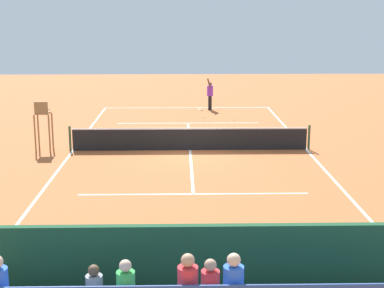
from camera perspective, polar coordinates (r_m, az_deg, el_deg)
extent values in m
plane|color=#BC6033|center=(24.63, -0.20, -0.61)|extent=(60.00, 60.00, 0.00)
cube|color=white|center=(35.41, -0.52, 3.62)|extent=(10.00, 0.10, 0.01)
cube|color=white|center=(14.18, 0.61, -11.19)|extent=(10.00, 0.10, 0.01)
cube|color=white|center=(25.21, 11.24, -0.53)|extent=(0.10, 22.00, 0.01)
cube|color=white|center=(25.04, -11.71, -0.65)|extent=(0.10, 22.00, 0.01)
cube|color=white|center=(30.54, -0.40, 2.09)|extent=(7.50, 0.10, 0.01)
cube|color=white|center=(18.80, 0.13, -4.98)|extent=(7.50, 0.10, 0.01)
cube|color=white|center=(24.62, -0.20, -0.60)|extent=(0.10, 12.10, 0.01)
cube|color=white|center=(35.41, -0.52, 3.62)|extent=(0.10, 0.30, 0.01)
cube|color=black|center=(24.52, -0.20, 0.42)|extent=(10.00, 0.02, 0.91)
cube|color=white|center=(24.42, -0.20, 1.53)|extent=(10.00, 0.04, 0.06)
cylinder|color=#2D5133|center=(25.12, 11.52, 0.65)|extent=(0.10, 0.10, 1.07)
cylinder|color=#2D5133|center=(24.94, -12.00, 0.54)|extent=(0.10, 0.10, 1.07)
cube|color=#1E4C2D|center=(11.05, 1.13, -12.88)|extent=(18.00, 0.16, 2.00)
cylinder|color=red|center=(9.39, 1.82, -13.70)|extent=(0.30, 0.30, 0.45)
sphere|color=tan|center=(9.25, 1.84, -11.91)|extent=(0.20, 0.20, 0.20)
cylinder|color=blue|center=(8.50, 4.13, -13.38)|extent=(0.30, 0.30, 0.45)
sphere|color=beige|center=(8.36, 4.17, -11.39)|extent=(0.20, 0.20, 0.20)
cylinder|color=#9399A3|center=(10.41, -9.65, -13.85)|extent=(0.30, 0.30, 0.45)
sphere|color=brown|center=(10.26, -9.72, -12.23)|extent=(0.20, 0.20, 0.20)
cylinder|color=green|center=(9.42, -6.57, -13.70)|extent=(0.30, 0.30, 0.45)
sphere|color=beige|center=(9.28, -6.63, -11.91)|extent=(0.20, 0.20, 0.20)
cylinder|color=red|center=(8.46, -0.42, -13.46)|extent=(0.30, 0.30, 0.45)
sphere|color=tan|center=(8.32, -0.42, -11.46)|extent=(0.20, 0.20, 0.20)
cylinder|color=olive|center=(25.37, -13.66, 1.28)|extent=(0.07, 0.07, 1.60)
cylinder|color=olive|center=(25.51, -14.98, 1.26)|extent=(0.07, 0.07, 1.60)
cylinder|color=olive|center=(24.80, -13.95, 0.99)|extent=(0.07, 0.07, 1.60)
cylinder|color=olive|center=(24.94, -15.30, 0.98)|extent=(0.07, 0.07, 1.60)
cube|color=olive|center=(25.00, -14.58, 2.99)|extent=(0.56, 0.56, 0.06)
cube|color=olive|center=(24.73, -14.74, 3.51)|extent=(0.56, 0.06, 0.48)
cube|color=olive|center=(24.92, -14.02, 3.34)|extent=(0.04, 0.48, 0.04)
cube|color=olive|center=(25.04, -15.18, 3.32)|extent=(0.04, 0.48, 0.04)
cube|color=#9E754C|center=(12.16, 8.37, -13.36)|extent=(1.80, 0.40, 0.05)
cube|color=#9E754C|center=(11.87, 8.56, -12.45)|extent=(1.80, 0.04, 0.36)
cylinder|color=black|center=(34.70, 1.85, 4.13)|extent=(0.14, 0.14, 0.85)
cylinder|color=black|center=(34.50, 1.73, 4.07)|extent=(0.14, 0.14, 0.85)
cylinder|color=purple|center=(34.49, 1.80, 5.29)|extent=(0.47, 0.47, 0.60)
sphere|color=brown|center=(34.44, 1.81, 5.96)|extent=(0.22, 0.22, 0.22)
cylinder|color=brown|center=(34.22, 1.68, 6.07)|extent=(0.26, 0.18, 0.55)
cylinder|color=brown|center=(34.69, 1.92, 5.38)|extent=(0.12, 0.12, 0.50)
cylinder|color=black|center=(34.45, 0.94, 3.37)|extent=(0.14, 0.27, 0.03)
torus|color=#D8CC4C|center=(34.69, 0.75, 3.44)|extent=(0.40, 0.40, 0.02)
cylinder|color=white|center=(34.69, 0.75, 3.44)|extent=(0.25, 0.25, 0.00)
sphere|color=#CCDB33|center=(31.40, 4.23, 2.42)|extent=(0.07, 0.07, 0.07)
sphere|color=#CCDB33|center=(32.07, 1.17, 2.68)|extent=(0.07, 0.07, 0.07)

